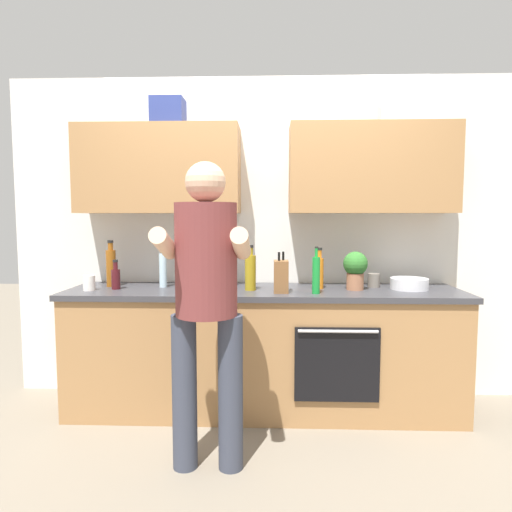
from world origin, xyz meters
name	(u,v)px	position (x,y,z in m)	size (l,w,h in m)	color
ground_plane	(264,409)	(0.00, 0.00, 0.00)	(12.00, 12.00, 0.00)	#756B5B
back_wall_unit	(264,207)	(0.00, 0.27, 1.50)	(4.00, 0.38, 2.50)	silver
counter	(264,350)	(0.00, 0.00, 0.45)	(2.84, 0.67, 0.90)	#A37547
person_standing	(206,291)	(-0.30, -0.79, 1.02)	(0.49, 0.45, 1.72)	#383D4C
bottle_oil	(250,271)	(-0.09, -0.05, 1.04)	(0.08, 0.08, 0.32)	olive
bottle_syrup	(111,267)	(-1.15, 0.09, 1.05)	(0.07, 0.07, 0.35)	#8C4C14
bottle_water	(163,270)	(-0.75, 0.07, 1.03)	(0.05, 0.05, 0.30)	silver
bottle_soda	(316,274)	(0.36, -0.17, 1.03)	(0.05, 0.05, 0.32)	#198C33
bottle_juice	(319,271)	(0.40, 0.04, 1.03)	(0.06, 0.06, 0.30)	orange
bottle_wine	(116,278)	(-1.07, -0.04, 0.98)	(0.06, 0.06, 0.21)	#471419
cup_coffee	(89,283)	(-1.24, -0.10, 0.95)	(0.08, 0.08, 0.11)	white
cup_stoneware	(374,280)	(0.82, 0.12, 0.95)	(0.09, 0.09, 0.10)	slate
cup_tea	(231,279)	(-0.25, 0.18, 0.95)	(0.08, 0.08, 0.10)	#33598C
mixing_bowl	(409,284)	(1.05, 0.04, 0.94)	(0.27, 0.27, 0.08)	silver
knife_block	(281,276)	(0.12, -0.13, 1.01)	(0.10, 0.14, 0.28)	brown
potted_herb	(355,268)	(0.66, 0.00, 1.06)	(0.17, 0.17, 0.28)	#9E6647
grocery_bag_produce	(198,278)	(-0.49, 0.05, 0.97)	(0.18, 0.17, 0.15)	silver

